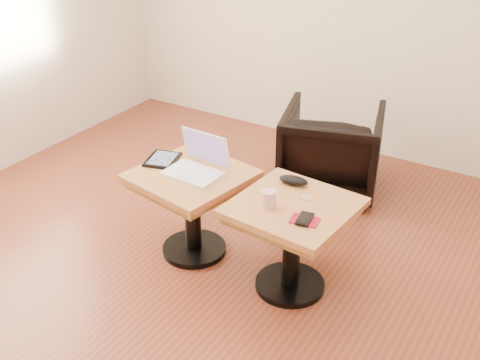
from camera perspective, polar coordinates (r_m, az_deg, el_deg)
The scene contains 11 objects.
room_shell at distance 2.79m, azimuth -3.73°, elevation 10.94°, with size 4.52×4.52×2.71m.
side_table_left at distance 3.58m, azimuth -4.59°, elevation -1.28°, with size 0.70×0.70×0.55m.
side_table_right at distance 3.28m, azimuth 5.02°, elevation -4.37°, with size 0.66×0.66×0.55m.
laptop at distance 3.50m, azimuth -4.07°, elevation 1.43°, with size 0.33×0.28×0.23m.
tablet at distance 3.67m, azimuth -7.35°, elevation 1.95°, with size 0.23×0.26×0.02m.
charging_adapter at distance 3.79m, azimuth -4.18°, elevation 3.07°, with size 0.04×0.04×0.03m, color white.
glasses_case at distance 3.38m, azimuth 5.09°, elevation -0.03°, with size 0.17×0.07×0.05m, color black.
striped_cup at distance 3.15m, azimuth 2.74°, elevation -1.85°, with size 0.07×0.07×0.09m, color #D15265.
earbuds_tangle at distance 3.26m, azimuth 6.19°, elevation -1.65°, with size 0.07×0.05×0.01m.
phone_on_sleeve at distance 3.07m, azimuth 6.16°, elevation -3.76°, with size 0.16×0.14×0.02m.
armchair at distance 4.37m, azimuth 8.65°, elevation 2.85°, with size 0.68×0.70×0.63m, color black.
Camera 1 is at (1.54, -2.16, 2.20)m, focal length 45.00 mm.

